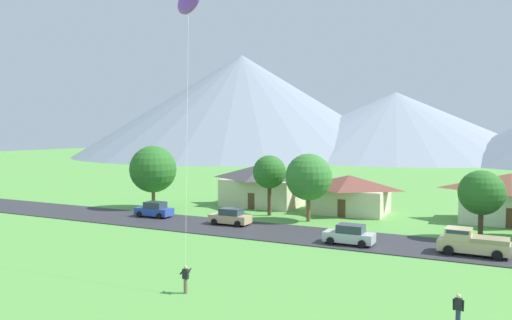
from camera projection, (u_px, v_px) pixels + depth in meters
The scene contains 16 objects.
road_strip at pixel (354, 240), 43.81m from camera, with size 160.00×7.87×0.08m, color #2D2D33.
mountain_far_east_ridge at pixel (242, 105), 196.94m from camera, with size 128.89×128.89×39.56m, color gray.
mountain_east_ridge at pixel (395, 125), 181.50m from camera, with size 106.32×106.32×23.78m, color gray.
house_leftmost at pixel (262, 184), 63.80m from camera, with size 10.26×6.67×5.42m.
house_left_center at pixel (511, 197), 51.88m from camera, with size 10.55×6.69×5.25m.
house_right_center at pixel (349, 193), 58.20m from camera, with size 9.25×6.62×4.49m.
tree_near_left at pixel (153, 169), 61.60m from camera, with size 5.82×5.82×7.82m.
tree_left_of_center at pixel (309, 177), 52.82m from camera, with size 5.00×5.00×7.26m.
tree_center at pixel (269, 172), 56.47m from camera, with size 3.80×3.80×6.90m.
tree_right_of_center at pixel (481, 193), 44.06m from camera, with size 4.00×4.00×6.20m.
parked_car_silver_west_end at pixel (349, 235), 42.03m from camera, with size 4.21×2.09×1.68m.
parked_car_tan_mid_west at pixel (230, 217), 50.82m from camera, with size 4.22×2.11×1.68m.
parked_car_blue_mid_east at pixel (154, 210), 55.37m from camera, with size 4.25×2.18×1.68m.
pickup_truck_sand_east_side at pixel (472, 242), 38.43m from camera, with size 5.27×2.48×1.99m.
kite_flyer_with_kite at pixel (188, 4), 35.31m from camera, with size 5.69×7.64×20.01m.
watcher_person at pixel (458, 310), 24.40m from camera, with size 0.56×0.24×1.68m.
Camera 1 is at (11.37, -13.63, 9.69)m, focal length 34.82 mm.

